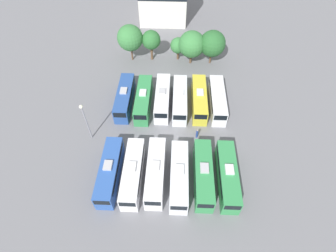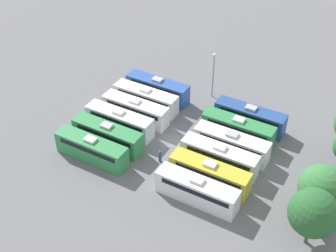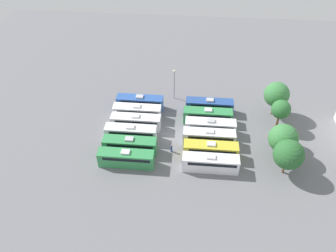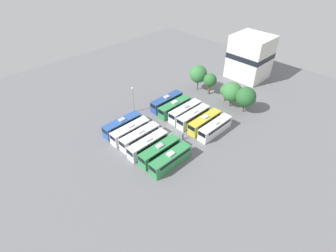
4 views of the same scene
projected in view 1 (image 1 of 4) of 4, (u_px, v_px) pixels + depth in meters
ground_plane at (170, 138)px, 44.55m from camera, size 123.27×123.27×0.00m
bus_0 at (110, 171)px, 38.46m from camera, size 2.55×10.49×3.53m
bus_1 at (133, 172)px, 38.31m from camera, size 2.55×10.49×3.53m
bus_2 at (156, 171)px, 38.39m from camera, size 2.55×10.49×3.53m
bus_3 at (179, 175)px, 37.99m from camera, size 2.55×10.49×3.53m
bus_4 at (203, 174)px, 38.17m from camera, size 2.55×10.49×3.53m
bus_5 at (228, 175)px, 38.02m from camera, size 2.55×10.49×3.53m
bus_6 at (125, 97)px, 48.58m from camera, size 2.55×10.49×3.53m
bus_7 at (143, 99)px, 48.24m from camera, size 2.55×10.49×3.53m
bus_8 at (162, 98)px, 48.49m from camera, size 2.55×10.49×3.53m
bus_9 at (180, 99)px, 48.22m from camera, size 2.55×10.49×3.53m
bus_10 at (199, 99)px, 48.32m from camera, size 2.55×10.49×3.53m
bus_11 at (217, 99)px, 48.18m from camera, size 2.55×10.49×3.53m
worker_person at (197, 134)px, 44.09m from camera, size 0.36×0.36×1.84m
light_pole at (85, 117)px, 40.66m from camera, size 0.60×0.60×7.76m
tree_0 at (130, 38)px, 54.89m from camera, size 5.44×5.44×8.10m
tree_1 at (151, 40)px, 55.44m from camera, size 4.01×4.01×6.83m
tree_2 at (178, 46)px, 56.52m from camera, size 3.41×3.41×5.16m
tree_3 at (192, 44)px, 54.71m from camera, size 5.55×5.55×7.40m
tree_4 at (212, 44)px, 54.60m from camera, size 5.48×5.48×7.51m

